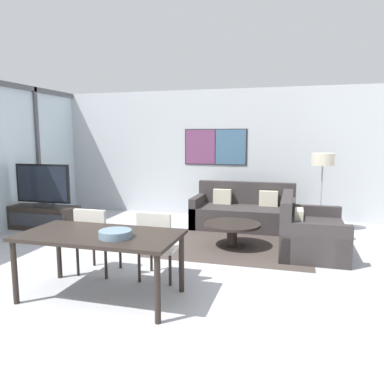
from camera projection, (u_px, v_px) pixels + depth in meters
The scene contains 13 objects.
ground_plane at pixel (72, 343), 3.25m from camera, with size 24.00×24.00×0.00m, color #B2B2B7.
wall_back at pixel (212, 153), 8.36m from camera, with size 8.03×0.09×2.80m.
area_rug at pixel (232, 246), 6.09m from camera, with size 2.52×1.80×0.01m.
tv_console at pixel (45, 218), 7.22m from camera, with size 1.33×0.48×0.45m.
television at pixel (43, 185), 7.13m from camera, with size 1.15×0.20×0.81m.
sofa_main at pixel (244, 213), 7.39m from camera, with size 1.96×0.96×0.87m.
sofa_side at pixel (307, 233), 5.84m from camera, with size 0.96×1.55×0.87m.
coffee_table at pixel (232, 229), 6.05m from camera, with size 0.92×0.92×0.39m.
dining_table at pixel (100, 240), 4.07m from camera, with size 1.74×0.89×0.73m.
dining_chair_left at pixel (96, 237), 4.81m from camera, with size 0.46×0.46×0.88m.
dining_chair_centre at pixel (158, 242), 4.60m from camera, with size 0.46×0.46×0.88m.
fruit_bowl at pixel (115, 233), 3.89m from camera, with size 0.34×0.34×0.08m.
floor_lamp at pixel (323, 164), 6.84m from camera, with size 0.42×0.42×1.48m.
Camera 1 is at (1.81, -2.63, 1.77)m, focal length 35.00 mm.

